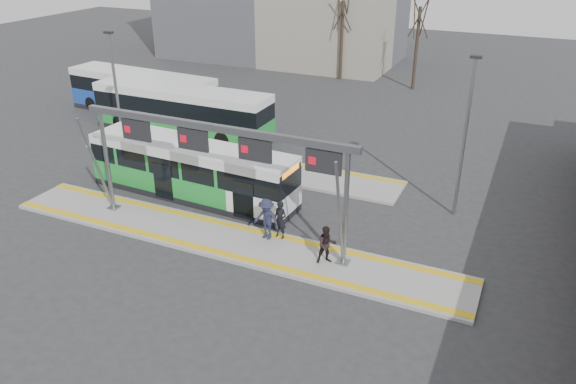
% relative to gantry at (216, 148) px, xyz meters
% --- Properties ---
extents(ground, '(120.00, 120.00, 0.00)m').
position_rel_gantry_xyz_m(ground, '(0.35, -0.25, -4.30)').
color(ground, '#2D2D30').
rests_on(ground, ground).
extents(platform_main, '(22.00, 3.00, 0.15)m').
position_rel_gantry_xyz_m(platform_main, '(0.35, -0.25, -4.22)').
color(platform_main, gray).
rests_on(platform_main, ground).
extents(platform_second, '(20.00, 3.00, 0.15)m').
position_rel_gantry_xyz_m(platform_second, '(-3.65, 7.75, -4.22)').
color(platform_second, gray).
rests_on(platform_second, ground).
extents(tactile_main, '(22.00, 2.65, 0.02)m').
position_rel_gantry_xyz_m(tactile_main, '(0.35, -0.25, -4.14)').
color(tactile_main, yellow).
rests_on(tactile_main, platform_main).
extents(tactile_second, '(20.00, 0.35, 0.02)m').
position_rel_gantry_xyz_m(tactile_second, '(-3.65, 8.90, -4.14)').
color(tactile_second, yellow).
rests_on(tactile_second, platform_second).
extents(gantry, '(13.00, 1.68, 5.20)m').
position_rel_gantry_xyz_m(gantry, '(0.00, 0.00, 0.00)').
color(gantry, slate).
rests_on(gantry, platform_main).
extents(hero_bus, '(11.47, 2.96, 3.13)m').
position_rel_gantry_xyz_m(hero_bus, '(-3.53, 3.13, -2.87)').
color(hero_bus, black).
rests_on(hero_bus, ground).
extents(bg_bus_green, '(12.53, 2.70, 3.13)m').
position_rel_gantry_xyz_m(bg_bus_green, '(-9.46, 11.06, -2.75)').
color(bg_bus_green, black).
rests_on(bg_bus_green, ground).
extents(bg_bus_blue, '(12.02, 3.42, 3.10)m').
position_rel_gantry_xyz_m(bg_bus_blue, '(-14.62, 13.50, -2.77)').
color(bg_bus_blue, black).
rests_on(bg_bus_blue, ground).
extents(passenger_a, '(0.71, 0.54, 1.77)m').
position_rel_gantry_xyz_m(passenger_a, '(2.59, 0.85, -3.26)').
color(passenger_a, black).
rests_on(passenger_a, platform_main).
extents(passenger_b, '(1.02, 0.98, 1.66)m').
position_rel_gantry_xyz_m(passenger_b, '(5.19, -0.21, -3.32)').
color(passenger_b, black).
rests_on(passenger_b, platform_main).
extents(passenger_c, '(1.31, 0.84, 1.92)m').
position_rel_gantry_xyz_m(passenger_c, '(2.06, 0.54, -3.19)').
color(passenger_c, '#1F2239').
rests_on(passenger_c, platform_main).
extents(tree_left, '(1.40, 1.40, 7.80)m').
position_rel_gantry_xyz_m(tree_left, '(-4.81, 29.47, 1.62)').
color(tree_left, '#382B21').
rests_on(tree_left, ground).
extents(tree_mid, '(1.40, 1.40, 7.73)m').
position_rel_gantry_xyz_m(tree_mid, '(2.05, 28.81, 1.56)').
color(tree_mid, '#382B21').
rests_on(tree_mid, ground).
extents(lamp_west, '(0.50, 0.25, 7.67)m').
position_rel_gantry_xyz_m(lamp_west, '(-9.56, 5.13, -0.22)').
color(lamp_west, slate).
rests_on(lamp_west, ground).
extents(lamp_east, '(0.50, 0.25, 7.73)m').
position_rel_gantry_xyz_m(lamp_east, '(9.26, 6.64, -0.19)').
color(lamp_east, slate).
rests_on(lamp_east, ground).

